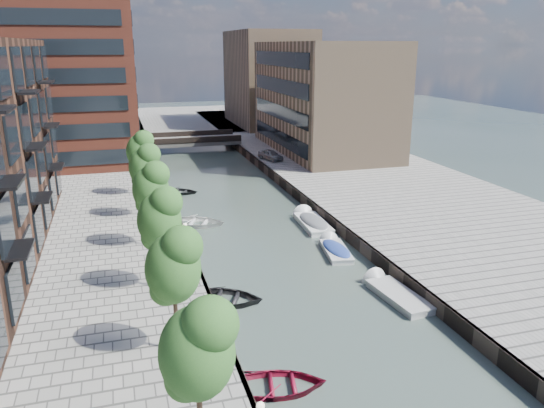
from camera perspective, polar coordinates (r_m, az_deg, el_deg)
name	(u,v)px	position (r m, az deg, el deg)	size (l,w,h in m)	color
water	(245,215)	(47.52, -2.94, -1.17)	(300.00, 300.00, 0.00)	#38473F
quay_right	(404,196)	(53.22, 14.05, 0.87)	(20.00, 140.00, 1.00)	gray
quay_wall_left	(176,215)	(46.41, -10.29, -1.21)	(0.25, 140.00, 1.00)	#332823
quay_wall_right	(309,204)	(49.07, 3.99, 0.01)	(0.25, 140.00, 1.00)	#332823
far_closure	(172,121)	(105.48, -10.70, 8.77)	(80.00, 40.00, 1.00)	gray
tower	(49,32)	(69.34, -22.85, 16.66)	(18.00, 18.00, 30.00)	brown
tan_block_near	(323,97)	(71.40, 5.50, 11.36)	(12.00, 25.00, 14.00)	#97795C
tan_block_far	(268,78)	(95.89, -0.38, 13.39)	(12.00, 20.00, 16.00)	#97795C
bridge	(193,140)	(77.85, -8.53, 6.79)	(13.00, 6.00, 1.30)	gray
tree_1	(197,347)	(17.75, -8.09, -14.96)	(2.50, 2.50, 5.95)	#382619
tree_2	(173,264)	(23.96, -10.62, -6.34)	(2.50, 2.50, 5.95)	#382619
tree_3	(159,217)	(30.52, -12.03, -1.34)	(2.50, 2.50, 5.95)	#382619
tree_4	(150,186)	(37.24, -12.94, 1.87)	(2.50, 2.50, 5.95)	#382619
tree_5	(144,165)	(44.04, -13.57, 4.10)	(2.50, 2.50, 5.95)	#382619
tree_6	(140,149)	(50.90, -14.04, 5.73)	(2.50, 2.50, 5.95)	#382619
lamp_1	(186,250)	(30.29, -9.21, -4.93)	(0.24, 0.24, 4.12)	black
lamp_2	(161,182)	(45.50, -11.86, 2.29)	(0.24, 0.24, 4.12)	black
sloop_1	(222,302)	(31.98, -5.40, -10.48)	(3.50, 4.91, 1.02)	black
sloop_2	(278,389)	(24.78, 0.60, -19.32)	(3.15, 4.41, 0.91)	maroon
sloop_3	(195,225)	(45.19, -8.27, -2.28)	(3.59, 5.02, 1.04)	white
sloop_4	(178,193)	(55.18, -10.06, 1.14)	(2.89, 4.05, 0.84)	black
motorboat_2	(392,293)	(33.46, 12.82, -9.36)	(2.29, 5.36, 1.74)	#B6B6B4
motorboat_3	(335,249)	(39.32, 6.75, -4.87)	(2.32, 4.85, 1.55)	silver
motorboat_4	(311,222)	(44.91, 4.25, -1.96)	(2.24, 5.77, 1.90)	white
car	(271,155)	(65.36, -0.15, 5.31)	(1.51, 3.77, 1.28)	#9B9C9F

